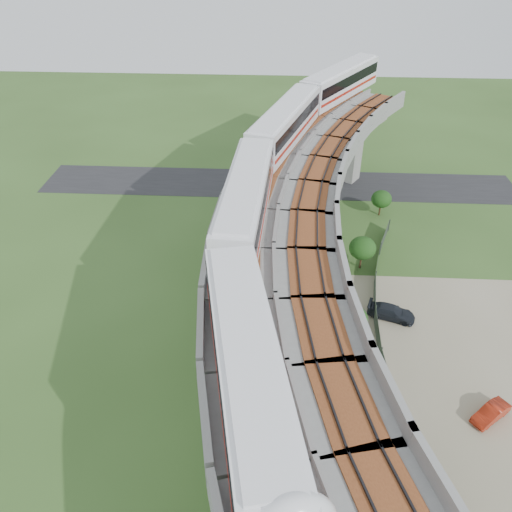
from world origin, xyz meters
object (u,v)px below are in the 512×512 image
object	(u,v)px
car_white	(422,493)
car_dark	(391,312)
metro_train	(292,162)
car_red	(491,413)

from	to	relation	value
car_white	car_dark	bearing A→B (deg)	41.92
metro_train	car_dark	distance (m)	15.42
metro_train	car_dark	xyz separation A→B (m)	(9.02, -4.49, -11.68)
car_red	car_dark	distance (m)	11.34
car_red	car_dark	xyz separation A→B (m)	(-5.15, 10.10, 0.06)
metro_train	car_dark	size ratio (longest dim) A/B	14.98
metro_train	car_red	bearing A→B (deg)	-45.85
car_red	car_dark	world-z (taller)	car_dark
metro_train	car_white	size ratio (longest dim) A/B	16.06
car_white	car_red	xyz separation A→B (m)	(6.06, 6.12, -0.12)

